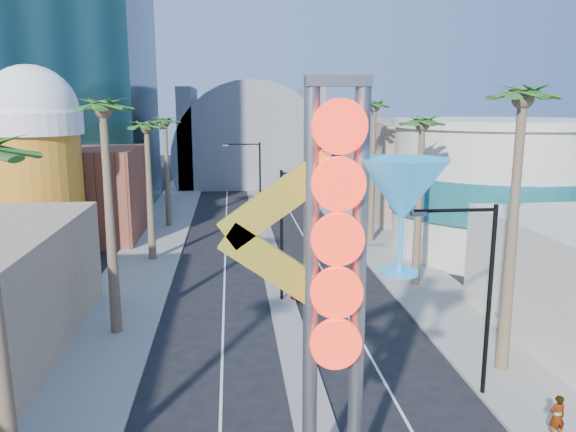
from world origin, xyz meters
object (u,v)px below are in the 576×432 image
object	(u,v)px
pedestrian_a	(557,417)
pedestrian_b	(503,315)
red_pickup	(307,280)
neon_sign	(363,263)

from	to	relation	value
pedestrian_a	pedestrian_b	size ratio (longest dim) A/B	0.96
red_pickup	pedestrian_a	world-z (taller)	pedestrian_a
neon_sign	red_pickup	bearing A→B (deg)	87.09
pedestrian_b	pedestrian_a	bearing A→B (deg)	98.86
red_pickup	pedestrian_b	bearing A→B (deg)	-39.33
red_pickup	pedestrian_b	xyz separation A→B (m)	(9.26, -7.66, 0.28)
red_pickup	pedestrian_a	bearing A→B (deg)	-68.66
pedestrian_a	neon_sign	bearing A→B (deg)	11.36
pedestrian_a	pedestrian_b	bearing A→B (deg)	-107.17
neon_sign	pedestrian_b	world-z (taller)	neon_sign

